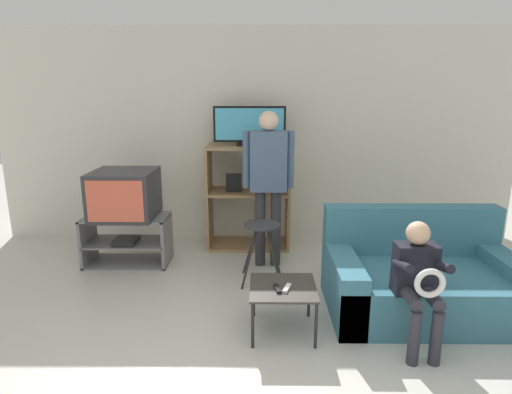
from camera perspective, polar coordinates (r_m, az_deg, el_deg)
wall_back at (r=5.33m, az=0.13°, el=8.01°), size 6.40×0.06×2.60m
tv_stand at (r=4.90m, az=-16.76°, el=-5.54°), size 0.90×0.46×0.53m
television_main at (r=4.75m, az=-17.11°, el=0.37°), size 0.65×0.64×0.50m
media_shelf at (r=5.12m, az=-1.04°, el=0.16°), size 0.97×0.51×1.24m
television_flat at (r=4.98m, az=-0.86°, el=9.32°), size 0.83×0.20×0.45m
folding_stool at (r=4.18m, az=0.78°, el=-4.97°), size 0.40×0.40×0.60m
snack_table at (r=3.38m, az=3.62°, el=-12.40°), size 0.51×0.51×0.38m
remote_control_black at (r=3.31m, az=2.87°, el=-12.10°), size 0.06×0.15×0.02m
remote_control_white at (r=3.32m, az=4.15°, el=-12.02°), size 0.08×0.15×0.02m
couch at (r=4.00m, az=21.09°, el=-10.25°), size 1.58×0.98×0.84m
person_standing_adult at (r=4.46m, az=1.65°, el=3.07°), size 0.53×0.20×1.66m
person_seated_child at (r=3.32m, az=20.82°, el=-9.94°), size 0.33×0.43×0.94m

